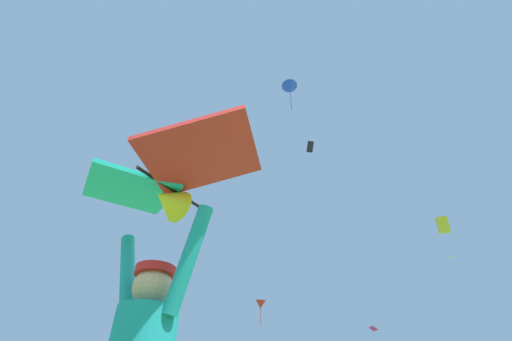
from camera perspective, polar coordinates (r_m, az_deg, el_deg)
held_stunt_kite at (r=2.48m, az=-14.76°, el=-1.85°), size 1.54×1.00×0.38m
distant_kite_white_high_right at (r=39.76m, az=29.33°, el=-12.26°), size 0.85×0.85×0.20m
distant_kite_white_overhead_distant at (r=20.37m, az=-6.13°, el=6.49°), size 1.34×1.32×2.32m
distant_kite_magenta_low_right at (r=29.35m, az=18.73°, el=-23.34°), size 0.51×0.54×0.36m
distant_kite_yellow_mid_left at (r=34.21m, az=28.35°, el=-7.88°), size 0.86×1.08×1.47m
distant_kite_red_high_left at (r=23.74m, az=0.75°, el=-21.13°), size 0.90×0.94×1.58m
distant_kite_blue_mid_right at (r=24.86m, az=5.60°, el=13.16°), size 1.44×1.48×2.48m
distant_kite_black_far_center at (r=28.63m, az=8.89°, el=3.88°), size 0.77×0.71×0.94m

